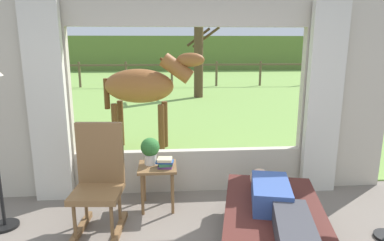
% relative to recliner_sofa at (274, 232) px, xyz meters
% --- Properties ---
extents(back_wall_with_window, '(5.20, 0.12, 2.55)m').
position_rel_recliner_sofa_xyz_m(back_wall_with_window, '(-0.67, 1.47, 1.03)').
color(back_wall_with_window, '#BCB29E').
rests_on(back_wall_with_window, ground_plane).
extents(curtain_panel_left, '(0.44, 0.10, 2.40)m').
position_rel_recliner_sofa_xyz_m(curtain_panel_left, '(-2.36, 1.33, 0.98)').
color(curtain_panel_left, beige).
rests_on(curtain_panel_left, ground_plane).
extents(curtain_panel_right, '(0.44, 0.10, 2.40)m').
position_rel_recliner_sofa_xyz_m(curtain_panel_right, '(1.02, 1.33, 0.98)').
color(curtain_panel_right, beige).
rests_on(curtain_panel_right, ground_plane).
extents(outdoor_pasture_lawn, '(36.00, 21.68, 0.02)m').
position_rel_recliner_sofa_xyz_m(outdoor_pasture_lawn, '(-0.67, 12.37, -0.21)').
color(outdoor_pasture_lawn, '#759E47').
rests_on(outdoor_pasture_lawn, ground_plane).
extents(distant_hill_ridge, '(36.00, 2.00, 2.40)m').
position_rel_recliner_sofa_xyz_m(distant_hill_ridge, '(-0.67, 22.21, 0.98)').
color(distant_hill_ridge, olive).
rests_on(distant_hill_ridge, ground_plane).
extents(recliner_sofa, '(1.26, 1.86, 0.42)m').
position_rel_recliner_sofa_xyz_m(recliner_sofa, '(0.00, 0.00, 0.00)').
color(recliner_sofa, black).
rests_on(recliner_sofa, ground_plane).
extents(reclining_person, '(0.47, 1.43, 0.22)m').
position_rel_recliner_sofa_xyz_m(reclining_person, '(-0.00, -0.05, 0.30)').
color(reclining_person, '#334C8C').
rests_on(reclining_person, recliner_sofa).
extents(rocking_chair, '(0.52, 0.71, 1.12)m').
position_rel_recliner_sofa_xyz_m(rocking_chair, '(-1.67, 0.59, 0.33)').
color(rocking_chair, brown).
rests_on(rocking_chair, ground_plane).
extents(side_table, '(0.44, 0.44, 0.52)m').
position_rel_recliner_sofa_xyz_m(side_table, '(-1.08, 1.00, 0.21)').
color(side_table, brown).
rests_on(side_table, ground_plane).
extents(potted_plant, '(0.22, 0.22, 0.32)m').
position_rel_recliner_sofa_xyz_m(potted_plant, '(-1.16, 1.06, 0.48)').
color(potted_plant, silver).
rests_on(potted_plant, side_table).
extents(book_stack, '(0.21, 0.17, 0.11)m').
position_rel_recliner_sofa_xyz_m(book_stack, '(-0.99, 0.94, 0.36)').
color(book_stack, '#59336B').
rests_on(book_stack, side_table).
extents(horse, '(1.82, 0.79, 1.73)m').
position_rel_recliner_sofa_xyz_m(horse, '(-1.35, 3.27, 0.94)').
color(horse, brown).
rests_on(horse, outdoor_pasture_lawn).
extents(pasture_tree, '(1.16, 0.91, 3.77)m').
position_rel_recliner_sofa_xyz_m(pasture_tree, '(0.22, 9.24, 1.45)').
color(pasture_tree, '#4C3823').
rests_on(pasture_tree, outdoor_pasture_lawn).
extents(pasture_fence_line, '(16.10, 0.10, 1.10)m').
position_rel_recliner_sofa_xyz_m(pasture_fence_line, '(-0.67, 12.35, 0.53)').
color(pasture_fence_line, brown).
rests_on(pasture_fence_line, outdoor_pasture_lawn).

